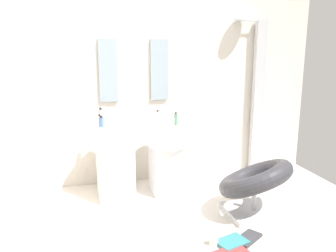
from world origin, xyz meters
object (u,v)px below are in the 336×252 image
Objects in this scene: shower_column at (257,94)px; soap_bottle_white at (100,121)px; magazine_charcoal at (248,238)px; coffee_mug at (214,240)px; pedestal_sink_right at (168,153)px; soap_bottle_blue at (101,122)px; magazine_teal at (232,242)px; lounge_chair at (255,183)px; soap_bottle_clear at (158,116)px; pedestal_sink_left at (115,157)px; soap_bottle_grey at (101,116)px; soap_bottle_green at (176,119)px.

soap_bottle_white is at bearing -168.69° from shower_column.
soap_bottle_white is (-1.19, 1.22, 0.90)m from magazine_charcoal.
shower_column is 2.32m from coffee_mug.
magazine_charcoal is (0.40, -1.27, -0.46)m from pedestal_sink_right.
soap_bottle_white reaches higher than coffee_mug.
magazine_charcoal is 1.90m from soap_bottle_blue.
pedestal_sink_right is 1.34m from coffee_mug.
lounge_chair is at bearing 29.43° from magazine_teal.
magazine_charcoal is at bearing -70.25° from soap_bottle_clear.
pedestal_sink_left is at bearing 148.39° from lounge_chair.
soap_bottle_blue reaches higher than magazine_charcoal.
soap_bottle_grey is (-2.10, -0.23, -0.14)m from shower_column.
soap_bottle_blue is at bearing -152.44° from pedestal_sink_left.
pedestal_sink_right is at bearing 93.18° from coffee_mug.
pedestal_sink_left is 0.63m from pedestal_sink_right.
soap_bottle_grey is (-0.79, 0.34, 0.01)m from soap_bottle_green.
pedestal_sink_left is 0.82m from soap_bottle_green.
soap_bottle_clear is (0.67, 0.20, -0.00)m from soap_bottle_blue.
lounge_chair is 9.01× the size of soap_bottle_clear.
soap_bottle_clear is at bearing 96.91° from coffee_mug.
pedestal_sink_right is 3.58× the size of magazine_teal.
shower_column is 22.24× the size of coffee_mug.
coffee_mug is (0.07, -1.27, -0.42)m from pedestal_sink_right.
magazine_teal is 1.84m from soap_bottle_white.
magazine_teal is at bearing -79.94° from soap_bottle_green.
pedestal_sink_left is 0.87× the size of lounge_chair.
magazine_charcoal is 1.91× the size of soap_bottle_green.
lounge_chair is at bearing -118.08° from shower_column.
soap_bottle_clear is (-0.33, 1.42, 0.88)m from magazine_teal.
lounge_chair is at bearing -33.43° from soap_bottle_grey.
coffee_mug is (-0.33, -0.00, 0.03)m from magazine_charcoal.
coffee_mug is at bearing 153.34° from magazine_teal.
magazine_teal is 1.71m from soap_bottle_clear.
shower_column reaches higher than coffee_mug.
soap_bottle_green is at bearing -10.24° from soap_bottle_white.
lounge_chair is 1.74m from soap_bottle_blue.
pedestal_sink_left reaches higher than magazine_charcoal.
coffee_mug is 1.38m from soap_bottle_green.
pedestal_sink_left is 1.62m from magazine_teal.
soap_bottle_blue is (-1.00, 1.23, 0.89)m from magazine_teal.
soap_bottle_grey is (0.01, 0.22, 0.03)m from soap_bottle_blue.
soap_bottle_white is at bearing 125.05° from coffee_mug.
pedestal_sink_right reaches higher than lounge_chair.
pedestal_sink_left is at bearing -166.95° from soap_bottle_clear.
soap_bottle_grey is at bearing 96.44° from magazine_charcoal.
magazine_charcoal is at bearing -45.54° from soap_bottle_blue.
shower_column reaches higher than magazine_teal.
lounge_chair is 11.98× the size of coffee_mug.
pedestal_sink_left is at bearing 107.24° from magazine_teal.
shower_column is 1.43m from soap_bottle_green.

